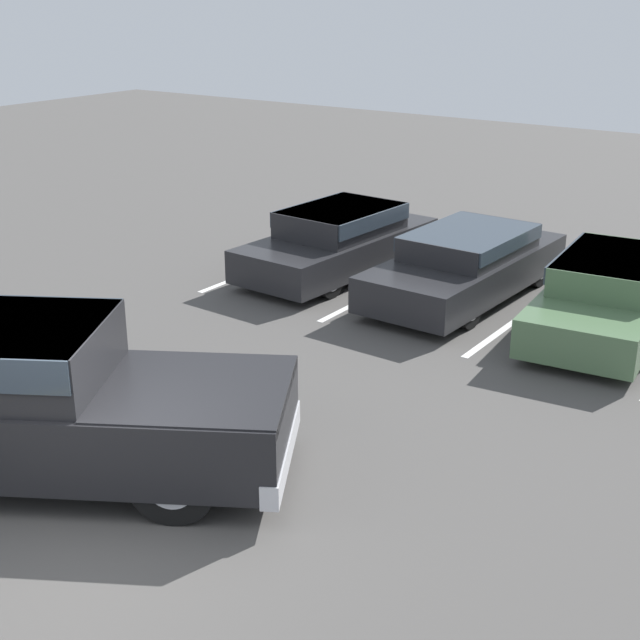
% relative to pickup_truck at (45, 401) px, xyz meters
% --- Properties ---
extents(ground_plane, '(60.00, 60.00, 0.00)m').
position_rel_pickup_truck_xyz_m(ground_plane, '(1.24, -0.65, -0.91)').
color(ground_plane, '#4C4947').
extents(stall_stripe_a, '(0.12, 5.16, 0.01)m').
position_rel_pickup_truck_xyz_m(stall_stripe_a, '(-2.95, 8.38, -0.90)').
color(stall_stripe_a, white).
rests_on(stall_stripe_a, ground_plane).
extents(stall_stripe_b, '(0.12, 5.16, 0.01)m').
position_rel_pickup_truck_xyz_m(stall_stripe_b, '(-0.27, 8.38, -0.90)').
color(stall_stripe_b, white).
rests_on(stall_stripe_b, ground_plane).
extents(stall_stripe_c, '(0.12, 5.16, 0.01)m').
position_rel_pickup_truck_xyz_m(stall_stripe_c, '(2.42, 8.38, -0.90)').
color(stall_stripe_c, white).
rests_on(stall_stripe_c, ground_plane).
extents(pickup_truck, '(5.82, 4.53, 1.83)m').
position_rel_pickup_truck_xyz_m(pickup_truck, '(0.00, 0.00, 0.00)').
color(pickup_truck, black).
rests_on(pickup_truck, ground_plane).
extents(parked_sedan_a, '(2.05, 4.56, 1.29)m').
position_rel_pickup_truck_xyz_m(parked_sedan_a, '(-1.54, 8.30, -0.22)').
color(parked_sedan_a, '#232326').
rests_on(parked_sedan_a, ground_plane).
extents(parked_sedan_b, '(1.99, 4.78, 1.22)m').
position_rel_pickup_truck_xyz_m(parked_sedan_b, '(1.15, 8.40, -0.25)').
color(parked_sedan_b, '#232326').
rests_on(parked_sedan_b, ground_plane).
extents(parked_sedan_c, '(2.20, 4.84, 1.23)m').
position_rel_pickup_truck_xyz_m(parked_sedan_c, '(3.78, 8.26, -0.25)').
color(parked_sedan_c, '#4C6B47').
rests_on(parked_sedan_c, ground_plane).
extents(wheel_stop_curb, '(1.96, 0.20, 0.14)m').
position_rel_pickup_truck_xyz_m(wheel_stop_curb, '(0.66, 11.49, -0.84)').
color(wheel_stop_curb, '#B7B2A8').
rests_on(wheel_stop_curb, ground_plane).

